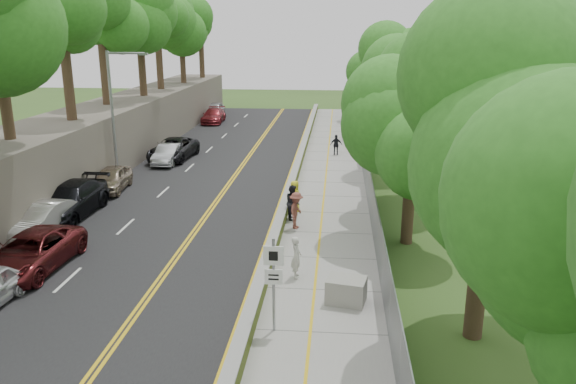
{
  "coord_description": "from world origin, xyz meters",
  "views": [
    {
      "loc": [
        2.91,
        -18.72,
        9.23
      ],
      "look_at": [
        0.5,
        8.0,
        1.4
      ],
      "focal_mm": 35.0,
      "sensor_mm": 36.0,
      "label": 1
    }
  ],
  "objects_px": {
    "car_1": "(41,220)",
    "car_2": "(31,253)",
    "signpost": "(274,275)",
    "construction_barrel": "(355,143)",
    "streetlight": "(116,108)",
    "concrete_block": "(346,290)",
    "painter_0": "(295,196)",
    "person_far": "(336,145)"
  },
  "relations": [
    {
      "from": "concrete_block",
      "to": "painter_0",
      "type": "xyz_separation_m",
      "value": [
        -2.58,
        9.97,
        0.38
      ]
    },
    {
      "from": "person_far",
      "to": "car_1",
      "type": "bearing_deg",
      "value": 53.5
    },
    {
      "from": "car_1",
      "to": "person_far",
      "type": "xyz_separation_m",
      "value": [
        13.4,
        18.39,
        0.04
      ]
    },
    {
      "from": "painter_0",
      "to": "signpost",
      "type": "bearing_deg",
      "value": 176.38
    },
    {
      "from": "signpost",
      "to": "person_far",
      "type": "xyz_separation_m",
      "value": [
        1.75,
        25.98,
        -1.15
      ]
    },
    {
      "from": "construction_barrel",
      "to": "concrete_block",
      "type": "xyz_separation_m",
      "value": [
        -0.97,
        -26.13,
        -0.03
      ]
    },
    {
      "from": "car_2",
      "to": "person_far",
      "type": "relative_size",
      "value": 3.43
    },
    {
      "from": "construction_barrel",
      "to": "painter_0",
      "type": "bearing_deg",
      "value": -102.39
    },
    {
      "from": "car_1",
      "to": "car_2",
      "type": "relative_size",
      "value": 0.86
    },
    {
      "from": "car_1",
      "to": "car_2",
      "type": "distance_m",
      "value": 4.13
    },
    {
      "from": "streetlight",
      "to": "car_1",
      "type": "xyz_separation_m",
      "value": [
        -0.14,
        -9.43,
        -3.86
      ]
    },
    {
      "from": "car_1",
      "to": "car_2",
      "type": "xyz_separation_m",
      "value": [
        1.6,
        -3.8,
        -0.01
      ]
    },
    {
      "from": "streetlight",
      "to": "person_far",
      "type": "xyz_separation_m",
      "value": [
        13.26,
        8.96,
        -3.82
      ]
    },
    {
      "from": "signpost",
      "to": "painter_0",
      "type": "bearing_deg",
      "value": 91.42
    },
    {
      "from": "construction_barrel",
      "to": "painter_0",
      "type": "height_order",
      "value": "painter_0"
    },
    {
      "from": "streetlight",
      "to": "person_far",
      "type": "height_order",
      "value": "streetlight"
    },
    {
      "from": "signpost",
      "to": "person_far",
      "type": "bearing_deg",
      "value": 86.15
    },
    {
      "from": "signpost",
      "to": "streetlight",
      "type": "bearing_deg",
      "value": 124.08
    },
    {
      "from": "concrete_block",
      "to": "construction_barrel",
      "type": "bearing_deg",
      "value": 87.88
    },
    {
      "from": "car_1",
      "to": "concrete_block",
      "type": "bearing_deg",
      "value": -16.33
    },
    {
      "from": "streetlight",
      "to": "construction_barrel",
      "type": "bearing_deg",
      "value": 37.31
    },
    {
      "from": "car_1",
      "to": "person_far",
      "type": "height_order",
      "value": "person_far"
    },
    {
      "from": "construction_barrel",
      "to": "concrete_block",
      "type": "bearing_deg",
      "value": -92.12
    },
    {
      "from": "construction_barrel",
      "to": "car_1",
      "type": "relative_size",
      "value": 0.21
    },
    {
      "from": "streetlight",
      "to": "painter_0",
      "type": "bearing_deg",
      "value": -23.66
    },
    {
      "from": "construction_barrel",
      "to": "person_far",
      "type": "bearing_deg",
      "value": -123.28
    },
    {
      "from": "signpost",
      "to": "concrete_block",
      "type": "relative_size",
      "value": 2.35
    },
    {
      "from": "person_far",
      "to": "signpost",
      "type": "bearing_deg",
      "value": 85.72
    },
    {
      "from": "concrete_block",
      "to": "painter_0",
      "type": "relative_size",
      "value": 0.8
    },
    {
      "from": "concrete_block",
      "to": "person_far",
      "type": "distance_m",
      "value": 23.85
    },
    {
      "from": "streetlight",
      "to": "construction_barrel",
      "type": "distance_m",
      "value": 19.01
    },
    {
      "from": "car_1",
      "to": "person_far",
      "type": "distance_m",
      "value": 22.76
    },
    {
      "from": "streetlight",
      "to": "painter_0",
      "type": "relative_size",
      "value": 4.86
    },
    {
      "from": "construction_barrel",
      "to": "car_1",
      "type": "distance_m",
      "value": 25.49
    },
    {
      "from": "car_2",
      "to": "streetlight",
      "type": "bearing_deg",
      "value": 98.61
    },
    {
      "from": "car_2",
      "to": "signpost",
      "type": "bearing_deg",
      "value": -18.33
    },
    {
      "from": "concrete_block",
      "to": "car_2",
      "type": "relative_size",
      "value": 0.25
    },
    {
      "from": "signpost",
      "to": "car_2",
      "type": "relative_size",
      "value": 0.59
    },
    {
      "from": "signpost",
      "to": "car_2",
      "type": "height_order",
      "value": "signpost"
    },
    {
      "from": "car_2",
      "to": "person_far",
      "type": "height_order",
      "value": "person_far"
    },
    {
      "from": "signpost",
      "to": "construction_barrel",
      "type": "distance_m",
      "value": 28.49
    },
    {
      "from": "signpost",
      "to": "car_2",
      "type": "bearing_deg",
      "value": 159.37
    }
  ]
}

